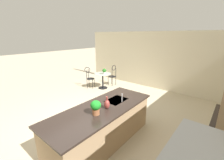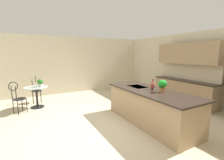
{
  "view_description": "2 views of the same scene",
  "coord_description": "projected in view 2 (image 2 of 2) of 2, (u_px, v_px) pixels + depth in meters",
  "views": [
    {
      "loc": [
        2.57,
        3.03,
        2.53
      ],
      "look_at": [
        -0.76,
        0.29,
        1.23
      ],
      "focal_mm": 24.07,
      "sensor_mm": 36.0,
      "label": 1
    },
    {
      "loc": [
        3.44,
        -2.04,
        1.88
      ],
      "look_at": [
        -0.69,
        0.21,
        1.1
      ],
      "focal_mm": 25.3,
      "sensor_mm": 36.0,
      "label": 2
    }
  ],
  "objects": [
    {
      "name": "wall_left_window",
      "position": [
        73.0,
        65.0,
        7.72
      ],
      "size": [
        0.12,
        7.8,
        2.7
      ],
      "primitive_type": "cube",
      "color": "beige",
      "rests_on": "ground"
    },
    {
      "name": "upper_cabinet_run",
      "position": [
        187.0,
        53.0,
        5.79
      ],
      "size": [
        2.4,
        0.36,
        0.76
      ],
      "color": "tan",
      "rests_on": "back_counter_run"
    },
    {
      "name": "potted_plant_counter_near",
      "position": [
        162.0,
        85.0,
        4.01
      ],
      "size": [
        0.22,
        0.22,
        0.31
      ],
      "color": "#9E603D",
      "rests_on": "kitchen_island"
    },
    {
      "name": "back_counter_run",
      "position": [
        184.0,
        91.0,
        6.03
      ],
      "size": [
        2.44,
        0.64,
        1.52
      ],
      "color": "tan",
      "rests_on": "ground"
    },
    {
      "name": "bistro_table",
      "position": [
        37.0,
        95.0,
        5.56
      ],
      "size": [
        0.8,
        0.8,
        0.74
      ],
      "color": "black",
      "rests_on": "ground"
    },
    {
      "name": "ground_plane",
      "position": [
        117.0,
        125.0,
        4.25
      ],
      "size": [
        40.0,
        40.0,
        0.0
      ],
      "primitive_type": "plane",
      "color": "beige"
    },
    {
      "name": "chair_near_window",
      "position": [
        17.0,
        96.0,
        4.96
      ],
      "size": [
        0.52,
        0.52,
        1.04
      ],
      "color": "black",
      "rests_on": "ground"
    },
    {
      "name": "chair_by_island",
      "position": [
        36.0,
        88.0,
        6.18
      ],
      "size": [
        0.49,
        0.39,
        1.04
      ],
      "color": "black",
      "rests_on": "ground"
    },
    {
      "name": "potted_plant_on_table",
      "position": [
        40.0,
        82.0,
        5.52
      ],
      "size": [
        0.19,
        0.19,
        0.27
      ],
      "color": "beige",
      "rests_on": "bistro_table"
    },
    {
      "name": "wall_back",
      "position": [
        204.0,
        69.0,
        5.76
      ],
      "size": [
        9.0,
        0.12,
        2.7
      ],
      "primitive_type": "cube",
      "color": "beige",
      "rests_on": "ground"
    },
    {
      "name": "kitchen_island",
      "position": [
        150.0,
        106.0,
        4.31
      ],
      "size": [
        2.8,
        1.06,
        0.92
      ],
      "color": "tan",
      "rests_on": "ground"
    },
    {
      "name": "vase_on_counter",
      "position": [
        153.0,
        85.0,
        4.32
      ],
      "size": [
        0.13,
        0.13,
        0.29
      ],
      "color": "#993D38",
      "rests_on": "kitchen_island"
    },
    {
      "name": "sink_faucet",
      "position": [
        143.0,
        82.0,
        4.78
      ],
      "size": [
        0.02,
        0.02,
        0.22
      ],
      "primitive_type": "cylinder",
      "color": "#B2B5BA",
      "rests_on": "kitchen_island"
    }
  ]
}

